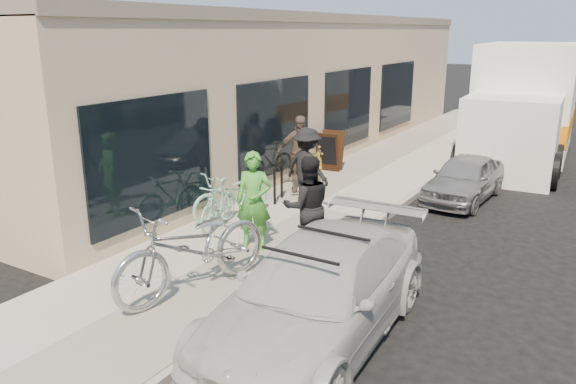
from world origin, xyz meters
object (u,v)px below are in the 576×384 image
at_px(sedan_silver, 464,178).
at_px(bystander_a, 307,167).
at_px(sedan_white, 318,293).
at_px(tandem_bike, 194,248).
at_px(bystander_b, 299,154).
at_px(moving_truck, 524,109).
at_px(cruiser_bike_a, 219,205).
at_px(sandwich_board, 330,151).
at_px(cruiser_bike_c, 316,166).
at_px(woman_rider, 254,201).
at_px(cruiser_bike_b, 232,195).
at_px(man_standing, 307,206).
at_px(bike_rack, 278,180).

height_order(sedan_silver, bystander_a, bystander_a).
bearing_deg(sedan_white, tandem_bike, 177.57).
xyz_separation_m(tandem_bike, bystander_b, (-1.38, 5.37, 0.21)).
xyz_separation_m(moving_truck, cruiser_bike_a, (-3.71, -10.05, -0.90)).
relative_size(sandwich_board, tandem_bike, 0.41).
relative_size(tandem_bike, cruiser_bike_c, 1.72).
relative_size(moving_truck, tandem_bike, 2.75).
bearing_deg(woman_rider, sandwich_board, 83.30).
height_order(sandwich_board, bystander_b, bystander_b).
bearing_deg(bystander_b, cruiser_bike_a, -121.80).
xyz_separation_m(moving_truck, cruiser_bike_b, (-3.84, -9.46, -0.88)).
bearing_deg(tandem_bike, bystander_a, 112.09).
relative_size(cruiser_bike_a, bystander_a, 0.90).
xyz_separation_m(sandwich_board, bystander_a, (1.04, -3.10, 0.31)).
height_order(sedan_white, cruiser_bike_b, sedan_white).
relative_size(sandwich_board, cruiser_bike_c, 0.70).
distance_m(moving_truck, tandem_bike, 12.64).
distance_m(sandwich_board, cruiser_bike_b, 4.58).
relative_size(woman_rider, man_standing, 1.00).
bearing_deg(bystander_a, cruiser_bike_a, 82.89).
xyz_separation_m(sandwich_board, sedan_white, (3.68, -7.51, -0.04)).
bearing_deg(sedan_white, cruiser_bike_c, 115.94).
distance_m(sandwich_board, man_standing, 5.97).
distance_m(sandwich_board, cruiser_bike_c, 1.46).
height_order(cruiser_bike_a, cruiser_bike_b, cruiser_bike_b).
xyz_separation_m(cruiser_bike_a, bystander_a, (0.75, 2.07, 0.39)).
xyz_separation_m(bike_rack, moving_truck, (3.67, 8.00, 0.88)).
relative_size(sedan_silver, bystander_a, 1.80).
relative_size(bike_rack, cruiser_bike_a, 0.52).
distance_m(woman_rider, cruiser_bike_c, 4.40).
xyz_separation_m(cruiser_bike_b, cruiser_bike_c, (0.20, 3.17, -0.03)).
relative_size(sedan_silver, cruiser_bike_c, 2.05).
bearing_deg(bike_rack, moving_truck, 65.36).
height_order(cruiser_bike_c, bystander_b, bystander_b).
bearing_deg(tandem_bike, woman_rider, 111.23).
height_order(moving_truck, man_standing, moving_truck).
bearing_deg(moving_truck, tandem_bike, -103.66).
relative_size(sedan_silver, man_standing, 1.81).
height_order(moving_truck, cruiser_bike_b, moving_truck).
distance_m(woman_rider, cruiser_bike_b, 1.72).
bearing_deg(bike_rack, tandem_bike, -72.85).
height_order(sandwich_board, woman_rider, woman_rider).
height_order(woman_rider, man_standing, woman_rider).
bearing_deg(cruiser_bike_a, tandem_bike, -72.42).
bearing_deg(bystander_a, bystander_b, -39.40).
distance_m(cruiser_bike_c, bystander_b, 0.87).
relative_size(cruiser_bike_b, bystander_b, 1.03).
relative_size(sedan_white, cruiser_bike_b, 2.45).
xyz_separation_m(sedan_silver, woman_rider, (-2.24, -5.25, 0.48)).
height_order(bike_rack, tandem_bike, tandem_bike).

